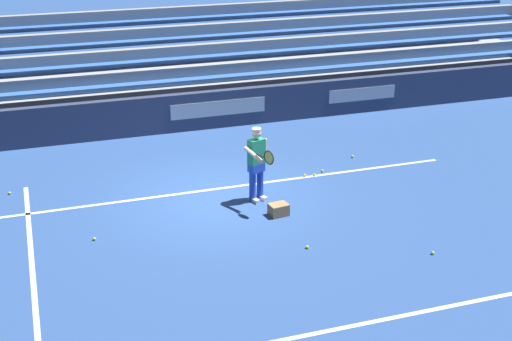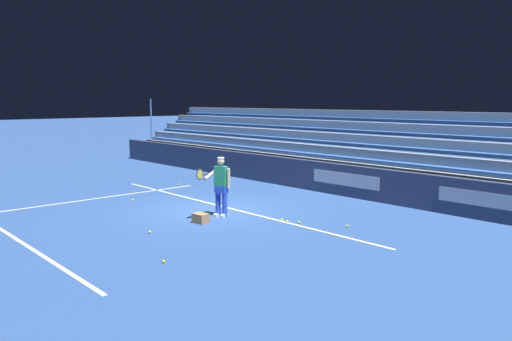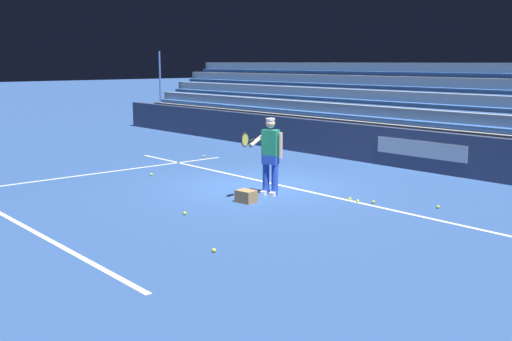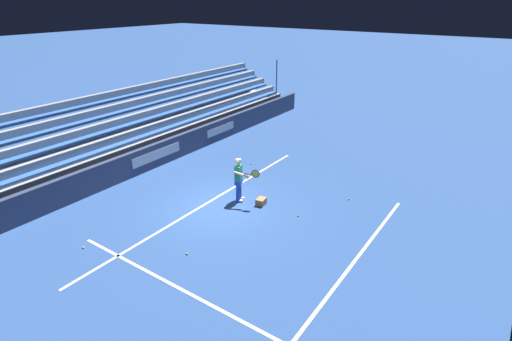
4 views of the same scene
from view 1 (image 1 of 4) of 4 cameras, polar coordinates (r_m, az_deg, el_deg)
ground_plane at (r=16.24m, az=-3.17°, el=-2.23°), size 160.00×160.00×0.00m
court_baseline_white at (r=16.68m, az=-3.63°, el=-1.54°), size 12.00×0.10×0.01m
court_sideline_white at (r=12.31m, az=-17.11°, el=-12.11°), size 0.10×12.00×0.01m
court_service_line_white at (r=11.71m, az=4.18°, el=-12.99°), size 8.22×0.10×0.01m
back_wall_sponsor_board at (r=20.40m, az=-6.76°, el=4.56°), size 27.93×0.25×1.10m
bleacher_stand at (r=22.44m, az=-8.01°, el=6.72°), size 26.53×3.20×3.40m
tennis_player at (r=15.76m, az=0.07°, el=0.55°), size 0.58×1.07×1.71m
ball_box_cardboard at (r=15.39m, az=1.81°, el=-3.14°), size 0.44×0.35×0.26m
tennis_ball_toward_net at (r=18.70m, az=7.73°, el=1.12°), size 0.07×0.07×0.07m
tennis_ball_stray_back at (r=17.40m, az=3.93°, el=-0.39°), size 0.07×0.07×0.07m
tennis_ball_far_left at (r=14.13m, az=4.11°, el=-6.13°), size 0.07×0.07×0.07m
tennis_ball_near_player at (r=17.45m, az=4.70°, el=-0.34°), size 0.07×0.07×0.07m
tennis_ball_far_right at (r=17.35m, az=-19.12°, el=-1.72°), size 0.07×0.07×0.07m
tennis_ball_by_box at (r=14.76m, az=-12.81°, el=-5.35°), size 0.07×0.07×0.07m
tennis_ball_midcourt at (r=14.30m, az=13.96°, el=-6.42°), size 0.07×0.07×0.07m
tennis_ball_on_baseline at (r=17.70m, az=5.33°, el=-0.02°), size 0.07×0.07×0.07m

